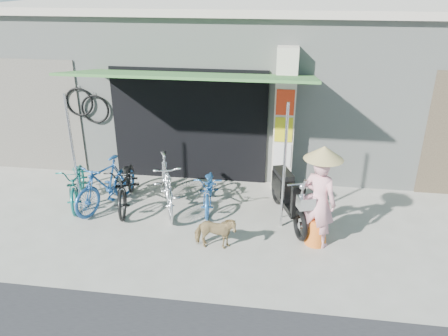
# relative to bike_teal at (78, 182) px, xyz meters

# --- Properties ---
(ground) EXTENTS (80.00, 80.00, 0.00)m
(ground) POSITION_rel_bike_teal_xyz_m (3.20, -1.13, -0.44)
(ground) COLOR #9C988D
(ground) RESTS_ON ground
(bicycle_shop) EXTENTS (12.30, 5.30, 3.66)m
(bicycle_shop) POSITION_rel_bike_teal_xyz_m (3.20, 3.97, 1.39)
(bicycle_shop) COLOR #989D95
(bicycle_shop) RESTS_ON ground
(shop_pillar) EXTENTS (0.42, 0.44, 3.00)m
(shop_pillar) POSITION_rel_bike_teal_xyz_m (4.05, 1.32, 1.06)
(shop_pillar) COLOR beige
(shop_pillar) RESTS_ON ground
(awning) EXTENTS (4.60, 1.88, 2.72)m
(awning) POSITION_rel_bike_teal_xyz_m (2.30, 0.50, 2.07)
(awning) COLOR #33652D
(awning) RESTS_ON ground
(neighbour_left) EXTENTS (2.60, 0.06, 2.60)m
(neighbour_left) POSITION_rel_bike_teal_xyz_m (-1.80, 1.46, 0.86)
(neighbour_left) COLOR #6B665B
(neighbour_left) RESTS_ON ground
(bike_teal) EXTENTS (1.09, 1.77, 0.88)m
(bike_teal) POSITION_rel_bike_teal_xyz_m (0.00, 0.00, 0.00)
(bike_teal) COLOR #15615A
(bike_teal) RESTS_ON ground
(bike_blue) EXTENTS (1.05, 1.72, 1.00)m
(bike_blue) POSITION_rel_bike_teal_xyz_m (0.66, -0.11, 0.06)
(bike_blue) COLOR #1E4D8D
(bike_blue) RESTS_ON ground
(bike_black) EXTENTS (0.97, 1.88, 0.94)m
(bike_black) POSITION_rel_bike_teal_xyz_m (1.03, 0.02, 0.03)
(bike_black) COLOR black
(bike_black) RESTS_ON ground
(bike_silver) EXTENTS (1.12, 1.88, 1.09)m
(bike_silver) POSITION_rel_bike_teal_xyz_m (1.86, -0.02, 0.11)
(bike_silver) COLOR silver
(bike_silver) RESTS_ON ground
(bike_navy) EXTENTS (0.68, 1.55, 0.79)m
(bike_navy) POSITION_rel_bike_teal_xyz_m (2.67, 0.18, -0.04)
(bike_navy) COLOR #225A9F
(bike_navy) RESTS_ON ground
(street_dog) EXTENTS (0.74, 0.37, 0.61)m
(street_dog) POSITION_rel_bike_teal_xyz_m (3.02, -1.25, -0.13)
(street_dog) COLOR tan
(street_dog) RESTS_ON ground
(moped) EXTENTS (0.83, 1.85, 1.08)m
(moped) POSITION_rel_bike_teal_xyz_m (4.20, -0.07, 0.05)
(moped) COLOR black
(moped) RESTS_ON ground
(nun) EXTENTS (0.71, 0.64, 1.80)m
(nun) POSITION_rel_bike_teal_xyz_m (4.71, -0.84, 0.45)
(nun) COLOR pink
(nun) RESTS_ON ground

